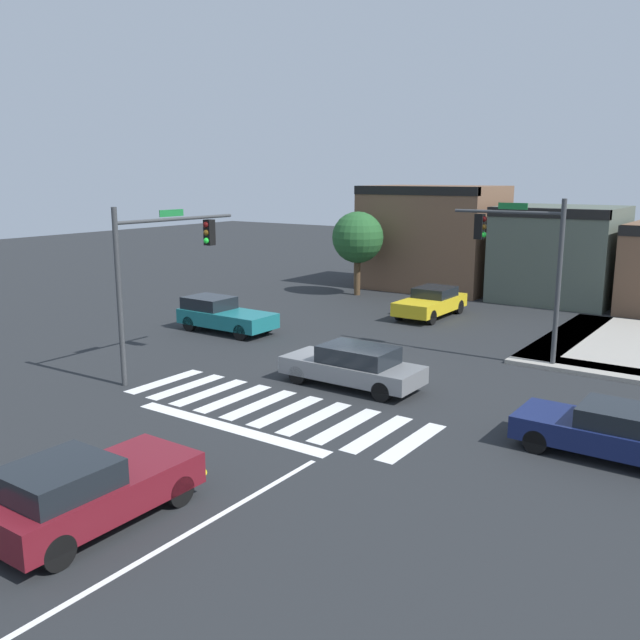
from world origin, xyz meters
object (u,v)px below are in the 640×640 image
traffic_signal_southwest (162,259)px  car_navy (611,431)px  car_yellow (431,302)px  car_gray (353,366)px  car_teal (223,315)px  car_maroon (87,490)px  traffic_signal_northeast (524,253)px  roadside_tree (358,238)px

traffic_signal_southwest → car_navy: bearing=-85.5°
car_yellow → car_navy: (11.34, -13.23, -0.06)m
car_yellow → car_gray: car_yellow is taller
car_yellow → car_teal: bearing=-36.9°
traffic_signal_southwest → car_teal: (-2.87, 6.02, -3.32)m
car_maroon → car_teal: bearing=34.1°
traffic_signal_northeast → car_navy: (4.93, -7.42, -3.46)m
car_yellow → car_gray: bearing=13.9°
car_yellow → car_navy: car_yellow is taller
traffic_signal_northeast → car_navy: 9.56m
traffic_signal_northeast → car_yellow: 9.29m
car_teal → car_maroon: (9.82, -14.51, 0.01)m
traffic_signal_southwest → car_navy: size_ratio=1.35×
car_navy → roadside_tree: size_ratio=0.90×
car_teal → car_gray: 9.93m
car_teal → car_yellow: 10.46m
car_gray → car_navy: bearing=171.6°
traffic_signal_northeast → car_maroon: (-2.87, -17.07, -3.37)m
car_gray → car_teal: bearing=-21.4°
car_maroon → car_navy: size_ratio=0.99×
car_maroon → car_yellow: bearing=8.8°
car_navy → car_gray: size_ratio=0.92×
traffic_signal_southwest → car_gray: (6.38, 2.39, -3.36)m
car_navy → traffic_signal_southwest: bearing=4.5°
car_navy → car_gray: car_gray is taller
car_teal → car_navy: size_ratio=1.03×
traffic_signal_northeast → car_yellow: size_ratio=1.31×
roadside_tree → car_gray: bearing=-58.5°
car_maroon → traffic_signal_southwest: bearing=39.3°
car_yellow → roadside_tree: bearing=-117.2°
traffic_signal_northeast → roadside_tree: traffic_signal_northeast is taller
roadside_tree → car_yellow: bearing=-27.2°
traffic_signal_northeast → car_maroon: size_ratio=1.41×
traffic_signal_southwest → car_teal: traffic_signal_southwest is taller
traffic_signal_southwest → car_yellow: 15.16m
traffic_signal_northeast → car_gray: bearing=60.9°
car_maroon → car_navy: 12.41m
car_navy → traffic_signal_northeast: bearing=-56.4°
car_gray → roadside_tree: size_ratio=0.98×
car_navy → roadside_tree: (-17.73, 16.51, 2.69)m
traffic_signal_southwest → car_navy: (14.75, 1.16, -3.40)m
traffic_signal_northeast → car_navy: size_ratio=1.40×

